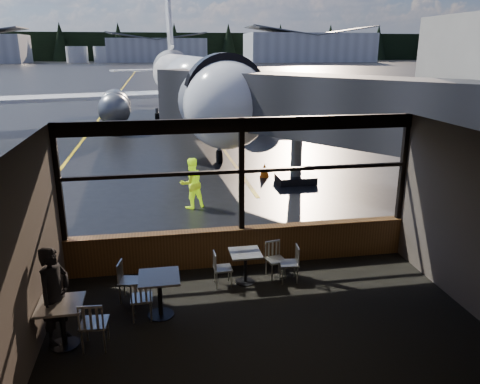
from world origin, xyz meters
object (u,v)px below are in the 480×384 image
object	(u,v)px
airliner	(188,47)
chair_mid_w	(130,281)
cafe_table_near	(245,267)
ground_crew	(191,183)
cafe_table_left	(63,325)
passenger	(55,296)
chair_mid_s	(142,298)
chair_near_n	(276,260)
cafe_table_mid	(160,296)
chair_near_w	(223,269)
chair_left_s	(94,323)
cone_nose	(264,170)
chair_near_e	(289,264)
jet_bridge	(315,128)
cone_wing	(117,125)

from	to	relation	value
airliner	chair_mid_w	xyz separation A→B (m)	(-2.95, -22.86, -4.67)
cafe_table_near	ground_crew	size ratio (longest dim) A/B	0.44
cafe_table_left	passenger	xyz separation A→B (m)	(-0.10, 0.16, 0.48)
chair_mid_s	passenger	size ratio (longest dim) A/B	0.47
chair_mid_w	cafe_table_near	bearing A→B (deg)	109.40
chair_near_n	passenger	distance (m)	4.67
cafe_table_mid	passenger	size ratio (longest dim) A/B	0.47
chair_near_w	passenger	size ratio (longest dim) A/B	0.45
chair_near_n	chair_mid_s	world-z (taller)	chair_mid_s
chair_near_w	chair_left_s	bearing A→B (deg)	-55.19
chair_mid_s	cafe_table_left	bearing A→B (deg)	-154.64
cone_nose	airliner	bearing A→B (deg)	97.95
chair_near_e	chair_left_s	distance (m)	4.30
jet_bridge	chair_mid_s	bearing A→B (deg)	-128.19
jet_bridge	chair_left_s	bearing A→B (deg)	-128.80
chair_near_n	airliner	bearing A→B (deg)	-100.19
chair_mid_s	ground_crew	world-z (taller)	ground_crew
chair_near_w	chair_near_n	distance (m)	1.23
cafe_table_near	airliner	bearing A→B (deg)	88.74
chair_near_w	cafe_table_mid	bearing A→B (deg)	-55.28
cafe_table_mid	chair_mid_w	xyz separation A→B (m)	(-0.59, 0.69, 0.01)
jet_bridge	chair_mid_w	world-z (taller)	jet_bridge
cafe_table_mid	ground_crew	distance (m)	6.49
cafe_table_left	cafe_table_near	bearing A→B (deg)	25.89
jet_bridge	cone_nose	size ratio (longest dim) A/B	18.77
airliner	chair_near_e	size ratio (longest dim) A/B	39.70
airliner	passenger	bearing A→B (deg)	-102.17
cafe_table_left	chair_near_n	size ratio (longest dim) A/B	0.99
cafe_table_left	chair_mid_s	size ratio (longest dim) A/B	0.97
jet_bridge	chair_mid_w	size ratio (longest dim) A/B	12.20
jet_bridge	ground_crew	distance (m)	4.79
cafe_table_mid	ground_crew	xyz separation A→B (m)	(1.11, 6.38, 0.40)
chair_left_s	passenger	size ratio (longest dim) A/B	0.53
jet_bridge	chair_left_s	distance (m)	10.77
airliner	chair_near_e	bearing A→B (deg)	-91.31
cafe_table_near	passenger	size ratio (longest dim) A/B	0.41
chair_mid_w	chair_mid_s	bearing A→B (deg)	30.52
chair_mid_w	passenger	xyz separation A→B (m)	(-1.16, -1.20, 0.46)
cafe_table_mid	chair_mid_s	xyz separation A→B (m)	(-0.35, -0.03, 0.00)
chair_mid_s	passenger	bearing A→B (deg)	-161.98
chair_near_n	cone_nose	xyz separation A→B (m)	(1.72, 8.52, -0.14)
chair_near_n	cone_nose	size ratio (longest dim) A/B	1.49
jet_bridge	chair_near_n	distance (m)	7.21
airliner	ground_crew	distance (m)	17.74
cafe_table_mid	chair_near_w	distance (m)	1.67
jet_bridge	cafe_table_mid	xyz separation A→B (m)	(-5.54, -7.46, -1.87)
cone_nose	cone_wing	distance (m)	14.51
cafe_table_mid	chair_near_w	size ratio (longest dim) A/B	1.05
cafe_table_mid	passenger	xyz separation A→B (m)	(-1.76, -0.51, 0.47)
airliner	cone_nose	xyz separation A→B (m)	(1.94, -13.88, -4.82)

